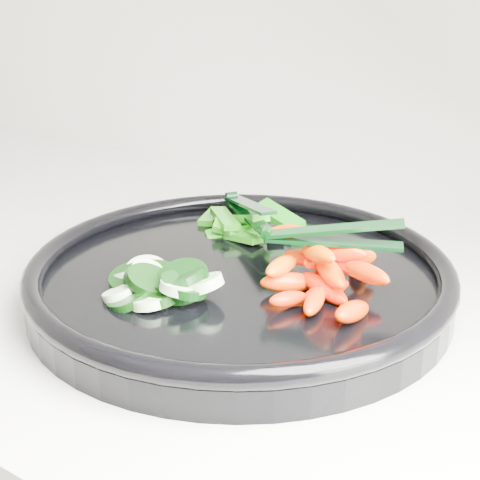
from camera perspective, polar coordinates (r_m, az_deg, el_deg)
The scene contains 6 objects.
veggie_tray at distance 0.59m, azimuth 0.00°, elevation -3.11°, with size 0.39×0.39×0.04m.
cucumber_pile at distance 0.56m, azimuth -7.04°, elevation -3.54°, with size 0.12×0.09×0.04m.
carrot_pile at distance 0.55m, azimuth 7.48°, elevation -2.66°, with size 0.13×0.15×0.05m.
pepper_pile at distance 0.68m, azimuth 0.39°, elevation 1.35°, with size 0.12×0.09×0.04m.
tong_carrot at distance 0.54m, azimuth 7.63°, elevation 0.39°, with size 0.11×0.06×0.02m.
tong_pepper at distance 0.67m, azimuth 0.66°, elevation 2.66°, with size 0.10×0.08×0.02m.
Camera 1 is at (0.06, 1.21, 1.20)m, focal length 50.00 mm.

